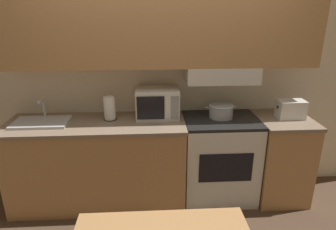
{
  "coord_description": "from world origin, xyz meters",
  "views": [
    {
      "loc": [
        -0.1,
        -3.04,
        1.94
      ],
      "look_at": [
        0.05,
        -0.55,
        1.04
      ],
      "focal_mm": 32.0,
      "sensor_mm": 36.0,
      "label": 1
    }
  ],
  "objects_px": {
    "stove_range": "(219,158)",
    "microwave": "(157,103)",
    "paper_towel_roll": "(110,108)",
    "toaster": "(291,109)",
    "sink_basin": "(41,122)",
    "cooking_pot": "(221,111)"
  },
  "relations": [
    {
      "from": "cooking_pot",
      "to": "stove_range",
      "type": "bearing_deg",
      "value": -91.59
    },
    {
      "from": "microwave",
      "to": "paper_towel_roll",
      "type": "bearing_deg",
      "value": -174.29
    },
    {
      "from": "toaster",
      "to": "paper_towel_roll",
      "type": "height_order",
      "value": "paper_towel_roll"
    },
    {
      "from": "toaster",
      "to": "paper_towel_roll",
      "type": "xyz_separation_m",
      "value": [
        -1.8,
        0.07,
        0.02
      ]
    },
    {
      "from": "toaster",
      "to": "paper_towel_roll",
      "type": "distance_m",
      "value": 1.8
    },
    {
      "from": "toaster",
      "to": "sink_basin",
      "type": "height_order",
      "value": "sink_basin"
    },
    {
      "from": "cooking_pot",
      "to": "sink_basin",
      "type": "relative_size",
      "value": 0.64
    },
    {
      "from": "paper_towel_roll",
      "to": "microwave",
      "type": "bearing_deg",
      "value": 5.71
    },
    {
      "from": "microwave",
      "to": "toaster",
      "type": "distance_m",
      "value": 1.33
    },
    {
      "from": "stove_range",
      "to": "sink_basin",
      "type": "bearing_deg",
      "value": -179.44
    },
    {
      "from": "stove_range",
      "to": "paper_towel_roll",
      "type": "bearing_deg",
      "value": 177.24
    },
    {
      "from": "microwave",
      "to": "paper_towel_roll",
      "type": "distance_m",
      "value": 0.48
    },
    {
      "from": "stove_range",
      "to": "paper_towel_roll",
      "type": "relative_size",
      "value": 3.8
    },
    {
      "from": "cooking_pot",
      "to": "paper_towel_roll",
      "type": "relative_size",
      "value": 1.41
    },
    {
      "from": "cooking_pot",
      "to": "microwave",
      "type": "distance_m",
      "value": 0.65
    },
    {
      "from": "cooking_pot",
      "to": "paper_towel_roll",
      "type": "bearing_deg",
      "value": 179.8
    },
    {
      "from": "microwave",
      "to": "toaster",
      "type": "height_order",
      "value": "microwave"
    },
    {
      "from": "stove_range",
      "to": "microwave",
      "type": "bearing_deg",
      "value": 171.04
    },
    {
      "from": "sink_basin",
      "to": "paper_towel_roll",
      "type": "height_order",
      "value": "paper_towel_roll"
    },
    {
      "from": "sink_basin",
      "to": "paper_towel_roll",
      "type": "xyz_separation_m",
      "value": [
        0.65,
        0.07,
        0.1
      ]
    },
    {
      "from": "cooking_pot",
      "to": "microwave",
      "type": "relative_size",
      "value": 0.77
    },
    {
      "from": "paper_towel_roll",
      "to": "sink_basin",
      "type": "bearing_deg",
      "value": -173.79
    }
  ]
}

